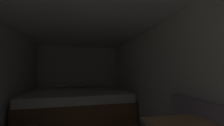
% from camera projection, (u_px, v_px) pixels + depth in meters
% --- Properties ---
extents(wall_back, '(2.77, 0.05, 2.07)m').
position_uv_depth(wall_back, '(79.00, 76.00, 4.78)').
color(wall_back, silver).
rests_on(wall_back, ground).
extents(wall_right, '(0.05, 4.98, 2.07)m').
position_uv_depth(wall_right, '(152.00, 80.00, 2.67)').
color(wall_right, silver).
rests_on(wall_right, ground).
extents(ceiling_slab, '(2.77, 4.98, 0.05)m').
position_uv_depth(ceiling_slab, '(81.00, 21.00, 2.41)').
color(ceiling_slab, white).
rests_on(ceiling_slab, wall_left).
extents(bed, '(2.55, 1.90, 0.83)m').
position_uv_depth(bed, '(79.00, 103.00, 3.76)').
color(bed, brown).
rests_on(bed, ground).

